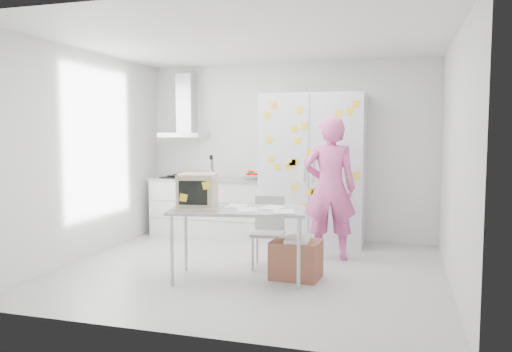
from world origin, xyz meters
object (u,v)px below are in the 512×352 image
(person, at_px, (330,188))
(cardboard_box, at_px, (296,259))
(chair, at_px, (268,227))
(desk, at_px, (212,199))

(person, bearing_deg, cardboard_box, 65.35)
(person, bearing_deg, chair, 29.04)
(person, bearing_deg, desk, 35.62)
(person, height_order, chair, person)
(cardboard_box, bearing_deg, chair, 136.35)
(person, distance_m, chair, 0.98)
(person, height_order, desk, person)
(person, relative_size, desk, 1.16)
(cardboard_box, bearing_deg, desk, -165.13)
(desk, bearing_deg, chair, 43.38)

